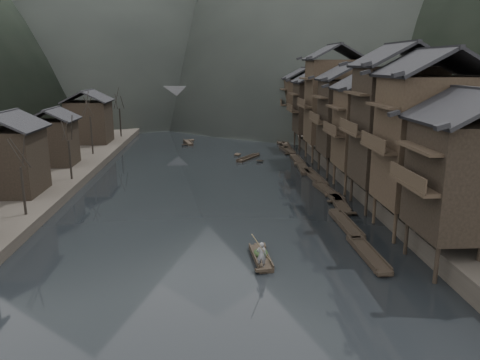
{
  "coord_description": "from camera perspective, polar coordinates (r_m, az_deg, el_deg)",
  "views": [
    {
      "loc": [
        0.03,
        -37.3,
        13.73
      ],
      "look_at": [
        2.68,
        7.92,
        2.5
      ],
      "focal_mm": 35.0,
      "sensor_mm": 36.0,
      "label": 1
    }
  ],
  "objects": [
    {
      "name": "water",
      "position": [
        39.74,
        -3.21,
        -6.31
      ],
      "size": [
        300.0,
        300.0,
        0.0
      ],
      "primitive_type": "plane",
      "color": "black",
      "rests_on": "ground"
    },
    {
      "name": "right_bank",
      "position": [
        85.8,
        20.81,
        4.42
      ],
      "size": [
        40.0,
        200.0,
        1.8
      ],
      "primitive_type": "cube",
      "color": "#2D2823",
      "rests_on": "ground"
    },
    {
      "name": "boatman",
      "position": [
        32.14,
        2.64,
        -8.73
      ],
      "size": [
        0.75,
        0.58,
        1.84
      ],
      "primitive_type": "imported",
      "rotation": [
        0.0,
        0.0,
        2.92
      ],
      "color": "slate",
      "rests_on": "hero_sampan"
    },
    {
      "name": "left_houses",
      "position": [
        61.51,
        -22.92,
        5.29
      ],
      "size": [
        8.1,
        53.2,
        8.73
      ],
      "color": "black",
      "rests_on": "left_bank"
    },
    {
      "name": "midriver_boats",
      "position": [
        76.33,
        -2.76,
        3.7
      ],
      "size": [
        12.78,
        20.34,
        0.45
      ],
      "color": "black",
      "rests_on": "water"
    },
    {
      "name": "stone_bridge",
      "position": [
        109.64,
        -3.41,
        9.39
      ],
      "size": [
        40.0,
        6.0,
        9.0
      ],
      "color": "#4C4C4F",
      "rests_on": "ground"
    },
    {
      "name": "moored_sampans",
      "position": [
        66.17,
        7.29,
        2.02
      ],
      "size": [
        2.9,
        73.69,
        0.47
      ],
      "color": "black",
      "rests_on": "water"
    },
    {
      "name": "hero_sampan",
      "position": [
        34.18,
        2.55,
        -9.4
      ],
      "size": [
        1.39,
        4.99,
        0.43
      ],
      "color": "black",
      "rests_on": "water"
    },
    {
      "name": "stilt_houses",
      "position": [
        59.1,
        13.8,
        8.94
      ],
      "size": [
        9.0,
        67.6,
        16.76
      ],
      "color": "black",
      "rests_on": "ground"
    },
    {
      "name": "bare_trees",
      "position": [
        57.96,
        -20.54,
        6.06
      ],
      "size": [
        3.99,
        62.83,
        7.98
      ],
      "color": "black",
      "rests_on": "left_bank"
    },
    {
      "name": "bamboo_pole",
      "position": [
        31.24,
        3.06,
        -4.22
      ],
      "size": [
        1.99,
        2.12,
        3.47
      ],
      "primitive_type": "cylinder",
      "rotation": [
        0.68,
        0.0,
        -0.75
      ],
      "color": "#8C7A51",
      "rests_on": "boatman"
    },
    {
      "name": "cargo_heap",
      "position": [
        34.18,
        2.55,
        -8.39
      ],
      "size": [
        1.09,
        1.42,
        0.65
      ],
      "primitive_type": "ellipsoid",
      "color": "black",
      "rests_on": "hero_sampan"
    }
  ]
}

